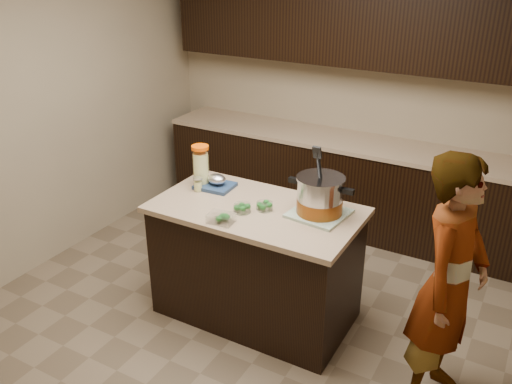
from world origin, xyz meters
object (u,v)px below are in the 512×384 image
Objects in this scene: lemonade_pitcher at (201,167)px; person at (449,285)px; island at (256,262)px; stock_pot at (320,198)px.

person is (1.91, -0.29, -0.24)m from lemonade_pitcher.
person reaches higher than lemonade_pitcher.
stock_pot is (0.43, 0.11, 0.58)m from island.
island is 0.82m from lemonade_pitcher.
stock_pot is 1.00m from person.
stock_pot reaches higher than island.
stock_pot reaches higher than lemonade_pitcher.
stock_pot is 1.48× the size of lemonade_pitcher.
island is at bearing 93.91° from person.
island is at bearing -166.13° from stock_pot.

